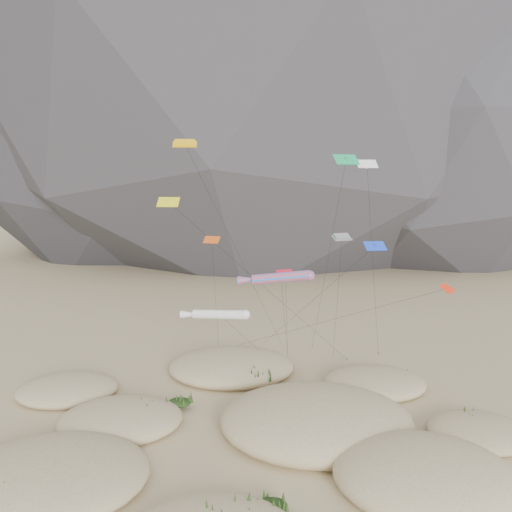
% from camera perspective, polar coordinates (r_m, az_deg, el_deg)
% --- Properties ---
extents(ground, '(500.00, 500.00, 0.00)m').
position_cam_1_polar(ground, '(45.72, 1.93, -21.01)').
color(ground, '#CCB789').
rests_on(ground, ground).
extents(rock_headland, '(226.37, 148.64, 177.50)m').
position_cam_1_polar(rock_headland, '(166.54, 1.77, 25.87)').
color(rock_headland, black).
rests_on(rock_headland, ground).
extents(dunes, '(49.92, 40.24, 4.28)m').
position_cam_1_polar(dunes, '(47.86, 0.29, -18.57)').
color(dunes, '#CCB789').
rests_on(dunes, ground).
extents(dune_grass, '(41.70, 29.18, 1.49)m').
position_cam_1_polar(dune_grass, '(48.55, 0.57, -18.05)').
color(dune_grass, black).
rests_on(dune_grass, ground).
extents(kite_stakes, '(23.77, 5.05, 0.30)m').
position_cam_1_polar(kite_stakes, '(67.17, 2.74, -11.04)').
color(kite_stakes, '#3F2D1E').
rests_on(kite_stakes, ground).
extents(rainbow_tube_kite, '(7.59, 16.46, 14.07)m').
position_cam_1_polar(rainbow_tube_kite, '(48.88, 2.52, -2.51)').
color(rainbow_tube_kite, '#F53519').
rests_on(rainbow_tube_kite, ground).
extents(white_tube_kite, '(9.16, 17.92, 10.87)m').
position_cam_1_polar(white_tube_kite, '(47.30, -4.56, -6.68)').
color(white_tube_kite, silver).
rests_on(white_tube_kite, ground).
extents(orange_parafoil, '(12.49, 16.74, 26.86)m').
position_cam_1_polar(orange_parafoil, '(52.48, -7.90, 12.16)').
color(orange_parafoil, '#E4A90C').
rests_on(orange_parafoil, ground).
extents(multi_parafoil, '(2.36, 9.45, 17.03)m').
position_cam_1_polar(multi_parafoil, '(55.09, 9.79, 1.96)').
color(multi_parafoil, red).
rests_on(multi_parafoil, ground).
extents(delta_kites, '(29.40, 20.53, 25.29)m').
position_cam_1_polar(delta_kites, '(51.87, 7.18, 3.58)').
color(delta_kites, '#FF2A0D').
rests_on(delta_kites, ground).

